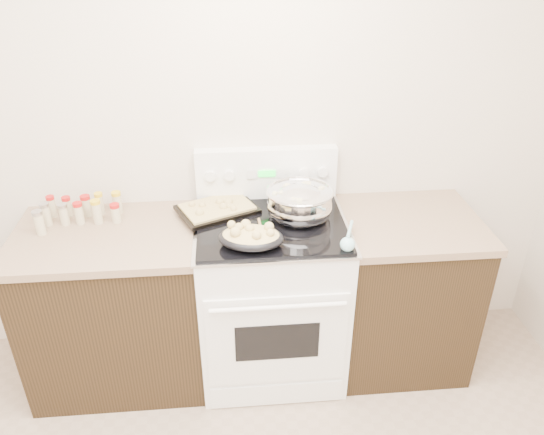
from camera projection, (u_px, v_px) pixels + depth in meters
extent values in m
cube|color=beige|center=(198.00, 124.00, 2.76)|extent=(4.00, 0.05, 2.70)
cube|color=black|center=(119.00, 309.00, 2.87)|extent=(0.90, 0.64, 0.88)
cube|color=brown|center=(105.00, 236.00, 2.64)|extent=(0.93, 0.67, 0.04)
cube|color=black|center=(400.00, 293.00, 2.99)|extent=(0.70, 0.64, 0.88)
cube|color=brown|center=(410.00, 222.00, 2.76)|extent=(0.73, 0.67, 0.04)
cube|color=white|center=(271.00, 298.00, 2.91)|extent=(0.76, 0.66, 0.92)
cube|color=white|center=(277.00, 341.00, 2.63)|extent=(0.70, 0.01, 0.55)
cube|color=black|center=(277.00, 342.00, 2.62)|extent=(0.42, 0.01, 0.22)
cylinder|color=white|center=(278.00, 307.00, 2.47)|extent=(0.65, 0.02, 0.02)
cube|color=white|center=(277.00, 394.00, 2.81)|extent=(0.70, 0.01, 0.14)
cube|color=silver|center=(271.00, 225.00, 2.69)|extent=(0.78, 0.68, 0.01)
cube|color=black|center=(271.00, 223.00, 2.68)|extent=(0.74, 0.64, 0.01)
cube|color=white|center=(266.00, 173.00, 2.86)|extent=(0.76, 0.07, 0.28)
cylinder|color=white|center=(210.00, 176.00, 2.79)|extent=(0.06, 0.02, 0.06)
cylinder|color=white|center=(229.00, 175.00, 2.80)|extent=(0.06, 0.02, 0.06)
cylinder|color=white|center=(304.00, 173.00, 2.83)|extent=(0.06, 0.02, 0.06)
cylinder|color=white|center=(323.00, 172.00, 2.84)|extent=(0.06, 0.02, 0.06)
cube|color=#19E533|center=(267.00, 174.00, 2.82)|extent=(0.09, 0.00, 0.04)
cube|color=silver|center=(252.00, 174.00, 2.81)|extent=(0.05, 0.00, 0.05)
cube|color=silver|center=(282.00, 173.00, 2.82)|extent=(0.05, 0.00, 0.05)
ellipsoid|color=silver|center=(300.00, 205.00, 2.69)|extent=(0.43, 0.43, 0.20)
cylinder|color=silver|center=(299.00, 216.00, 2.72)|extent=(0.18, 0.18, 0.01)
torus|color=silver|center=(300.00, 191.00, 2.65)|extent=(0.34, 0.34, 0.02)
cylinder|color=silver|center=(300.00, 202.00, 2.68)|extent=(0.32, 0.32, 0.11)
cylinder|color=brown|center=(300.00, 193.00, 2.66)|extent=(0.30, 0.30, 0.00)
cube|color=beige|center=(295.00, 199.00, 2.59)|extent=(0.03, 0.03, 0.02)
cube|color=beige|center=(308.00, 185.00, 2.73)|extent=(0.04, 0.04, 0.03)
cube|color=beige|center=(287.00, 187.00, 2.71)|extent=(0.04, 0.04, 0.03)
cube|color=beige|center=(309.00, 193.00, 2.65)|extent=(0.03, 0.03, 0.02)
cube|color=beige|center=(322.00, 189.00, 2.69)|extent=(0.03, 0.03, 0.02)
cube|color=beige|center=(299.00, 201.00, 2.57)|extent=(0.03, 0.03, 0.02)
cube|color=beige|center=(282.00, 194.00, 2.64)|extent=(0.03, 0.03, 0.02)
cube|color=beige|center=(307.00, 189.00, 2.69)|extent=(0.04, 0.04, 0.03)
cube|color=beige|center=(293.00, 196.00, 2.62)|extent=(0.04, 0.04, 0.02)
cube|color=beige|center=(296.00, 193.00, 2.65)|extent=(0.03, 0.03, 0.02)
cube|color=beige|center=(304.00, 185.00, 2.73)|extent=(0.04, 0.04, 0.02)
cube|color=beige|center=(275.00, 194.00, 2.64)|extent=(0.03, 0.03, 0.02)
ellipsoid|color=black|center=(251.00, 238.00, 2.47)|extent=(0.34, 0.26, 0.08)
ellipsoid|color=tan|center=(251.00, 236.00, 2.46)|extent=(0.31, 0.24, 0.06)
sphere|color=tan|center=(235.00, 232.00, 2.42)|extent=(0.05, 0.05, 0.05)
sphere|color=tan|center=(257.00, 235.00, 2.40)|extent=(0.04, 0.04, 0.04)
sphere|color=tan|center=(250.00, 229.00, 2.46)|extent=(0.04, 0.04, 0.04)
sphere|color=tan|center=(270.00, 233.00, 2.43)|extent=(0.04, 0.04, 0.04)
sphere|color=tan|center=(239.00, 227.00, 2.46)|extent=(0.04, 0.04, 0.04)
sphere|color=tan|center=(246.00, 224.00, 2.48)|extent=(0.05, 0.05, 0.05)
sphere|color=tan|center=(269.00, 227.00, 2.47)|extent=(0.05, 0.05, 0.05)
sphere|color=tan|center=(232.00, 225.00, 2.48)|extent=(0.04, 0.04, 0.04)
cube|color=black|center=(217.00, 209.00, 2.78)|extent=(0.47, 0.41, 0.02)
cube|color=tan|center=(217.00, 207.00, 2.77)|extent=(0.41, 0.36, 0.02)
sphere|color=tan|center=(224.00, 207.00, 2.75)|extent=(0.05, 0.05, 0.05)
sphere|color=tan|center=(234.00, 209.00, 2.73)|extent=(0.03, 0.03, 0.03)
sphere|color=tan|center=(192.00, 204.00, 2.77)|extent=(0.04, 0.04, 0.04)
sphere|color=tan|center=(230.00, 201.00, 2.80)|extent=(0.03, 0.03, 0.03)
sphere|color=tan|center=(200.00, 213.00, 2.69)|extent=(0.05, 0.05, 0.05)
sphere|color=tan|center=(232.00, 207.00, 2.75)|extent=(0.03, 0.03, 0.03)
sphere|color=tan|center=(229.00, 206.00, 2.76)|extent=(0.03, 0.03, 0.03)
sphere|color=tan|center=(220.00, 202.00, 2.80)|extent=(0.05, 0.05, 0.05)
sphere|color=tan|center=(228.00, 203.00, 2.79)|extent=(0.04, 0.04, 0.04)
sphere|color=tan|center=(202.00, 205.00, 2.77)|extent=(0.04, 0.04, 0.04)
cylinder|color=#A87D4C|center=(261.00, 232.00, 2.58)|extent=(0.02, 0.25, 0.01)
sphere|color=#A87D4C|center=(262.00, 243.00, 2.48)|extent=(0.04, 0.04, 0.04)
sphere|color=#96D7E0|center=(347.00, 244.00, 2.45)|extent=(0.07, 0.07, 0.07)
cylinder|color=#96D7E0|center=(350.00, 228.00, 2.53)|extent=(0.08, 0.22, 0.06)
cylinder|color=#BFB28C|center=(52.00, 208.00, 2.75)|extent=(0.04, 0.04, 0.10)
cylinder|color=#B21414|center=(50.00, 198.00, 2.73)|extent=(0.04, 0.04, 0.02)
cylinder|color=#BFB28C|center=(68.00, 208.00, 2.77)|extent=(0.04, 0.04, 0.09)
cylinder|color=#B21414|center=(66.00, 199.00, 2.74)|extent=(0.04, 0.04, 0.02)
cylinder|color=#BFB28C|center=(87.00, 207.00, 2.77)|extent=(0.05, 0.05, 0.10)
cylinder|color=#B21414|center=(85.00, 197.00, 2.74)|extent=(0.05, 0.05, 0.02)
cylinder|color=#BFB28C|center=(100.00, 205.00, 2.78)|extent=(0.04, 0.04, 0.10)
cylinder|color=gold|center=(98.00, 195.00, 2.75)|extent=(0.04, 0.04, 0.02)
cylinder|color=#BFB28C|center=(118.00, 204.00, 2.79)|extent=(0.05, 0.05, 0.10)
cylinder|color=gold|center=(116.00, 194.00, 2.76)|extent=(0.05, 0.05, 0.02)
cylinder|color=#BFB28C|center=(46.00, 216.00, 2.68)|extent=(0.05, 0.05, 0.11)
cylinder|color=#B2B2B7|center=(44.00, 205.00, 2.64)|extent=(0.05, 0.05, 0.02)
cylinder|color=#BFB28C|center=(64.00, 216.00, 2.68)|extent=(0.04, 0.04, 0.10)
cylinder|color=#B2B2B7|center=(62.00, 206.00, 2.66)|extent=(0.05, 0.05, 0.02)
cylinder|color=#BFB28C|center=(79.00, 215.00, 2.69)|extent=(0.04, 0.04, 0.10)
cylinder|color=#B21414|center=(77.00, 204.00, 2.66)|extent=(0.05, 0.05, 0.02)
cylinder|color=#BFB28C|center=(97.00, 213.00, 2.69)|extent=(0.05, 0.05, 0.11)
cylinder|color=gold|center=(95.00, 202.00, 2.66)|extent=(0.05, 0.05, 0.02)
cylinder|color=#BFB28C|center=(116.00, 215.00, 2.71)|extent=(0.05, 0.05, 0.09)
cylinder|color=#B21414|center=(114.00, 206.00, 2.68)|extent=(0.05, 0.05, 0.02)
cylinder|color=#BFB28C|center=(40.00, 224.00, 2.60)|extent=(0.05, 0.05, 0.11)
cylinder|color=#B2B2B7|center=(37.00, 213.00, 2.57)|extent=(0.05, 0.05, 0.02)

